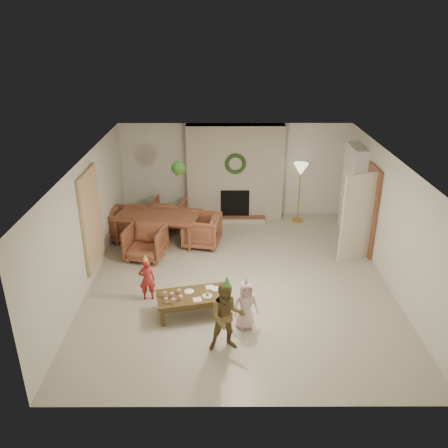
{
  "coord_description": "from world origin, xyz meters",
  "views": [
    {
      "loc": [
        -0.33,
        -8.35,
        4.9
      ],
      "look_at": [
        -0.3,
        0.4,
        1.05
      ],
      "focal_mm": 37.19,
      "sensor_mm": 36.0,
      "label": 1
    }
  ],
  "objects_px": {
    "dining_table": "(158,228)",
    "child_pink": "(246,305)",
    "dining_chair_far": "(169,213)",
    "coffee_table_top": "(193,296)",
    "dining_chair_right": "(202,230)",
    "dining_chair_near": "(146,242)",
    "dining_chair_left": "(124,224)",
    "child_red": "(147,279)",
    "child_plaid": "(227,317)"
  },
  "relations": [
    {
      "from": "dining_chair_far",
      "to": "coffee_table_top",
      "type": "distance_m",
      "value": 3.95
    },
    {
      "from": "coffee_table_top",
      "to": "child_plaid",
      "type": "xyz_separation_m",
      "value": [
        0.6,
        -0.98,
        0.24
      ]
    },
    {
      "from": "dining_chair_left",
      "to": "child_plaid",
      "type": "bearing_deg",
      "value": -138.4
    },
    {
      "from": "dining_chair_right",
      "to": "dining_chair_near",
      "type": "bearing_deg",
      "value": -51.34
    },
    {
      "from": "dining_chair_near",
      "to": "child_plaid",
      "type": "xyz_separation_m",
      "value": [
        1.78,
        -3.15,
        0.22
      ]
    },
    {
      "from": "dining_chair_right",
      "to": "child_pink",
      "type": "relative_size",
      "value": 0.95
    },
    {
      "from": "dining_chair_right",
      "to": "dining_chair_left",
      "type": "bearing_deg",
      "value": -90.0
    },
    {
      "from": "child_red",
      "to": "dining_chair_left",
      "type": "bearing_deg",
      "value": -77.84
    },
    {
      "from": "dining_chair_near",
      "to": "child_red",
      "type": "relative_size",
      "value": 0.99
    },
    {
      "from": "dining_chair_far",
      "to": "dining_chair_right",
      "type": "relative_size",
      "value": 1.0
    },
    {
      "from": "dining_chair_far",
      "to": "child_pink",
      "type": "height_order",
      "value": "child_pink"
    },
    {
      "from": "dining_chair_far",
      "to": "dining_chair_left",
      "type": "height_order",
      "value": "same"
    },
    {
      "from": "child_pink",
      "to": "dining_chair_left",
      "type": "bearing_deg",
      "value": 113.05
    },
    {
      "from": "coffee_table_top",
      "to": "child_pink",
      "type": "relative_size",
      "value": 1.45
    },
    {
      "from": "coffee_table_top",
      "to": "child_pink",
      "type": "distance_m",
      "value": 1.02
    },
    {
      "from": "child_red",
      "to": "dining_chair_far",
      "type": "bearing_deg",
      "value": -98.35
    },
    {
      "from": "dining_chair_near",
      "to": "dining_chair_far",
      "type": "height_order",
      "value": "same"
    },
    {
      "from": "child_pink",
      "to": "child_plaid",
      "type": "bearing_deg",
      "value": -134.38
    },
    {
      "from": "dining_chair_near",
      "to": "child_plaid",
      "type": "bearing_deg",
      "value": -49.54
    },
    {
      "from": "coffee_table_top",
      "to": "child_red",
      "type": "height_order",
      "value": "child_red"
    },
    {
      "from": "dining_chair_left",
      "to": "dining_chair_right",
      "type": "distance_m",
      "value": 1.94
    },
    {
      "from": "dining_chair_near",
      "to": "coffee_table_top",
      "type": "height_order",
      "value": "dining_chair_near"
    },
    {
      "from": "dining_chair_right",
      "to": "child_pink",
      "type": "distance_m",
      "value": 3.33
    },
    {
      "from": "dining_chair_right",
      "to": "dining_table",
      "type": "bearing_deg",
      "value": -90.0
    },
    {
      "from": "dining_chair_right",
      "to": "child_plaid",
      "type": "bearing_deg",
      "value": 19.38
    },
    {
      "from": "dining_chair_near",
      "to": "dining_chair_far",
      "type": "bearing_deg",
      "value": 90.0
    },
    {
      "from": "dining_chair_far",
      "to": "dining_chair_right",
      "type": "height_order",
      "value": "same"
    },
    {
      "from": "dining_chair_left",
      "to": "dining_table",
      "type": "bearing_deg",
      "value": -90.0
    },
    {
      "from": "coffee_table_top",
      "to": "child_red",
      "type": "relative_size",
      "value": 1.52
    },
    {
      "from": "dining_table",
      "to": "dining_chair_left",
      "type": "relative_size",
      "value": 2.34
    },
    {
      "from": "dining_chair_near",
      "to": "child_pink",
      "type": "height_order",
      "value": "child_pink"
    },
    {
      "from": "coffee_table_top",
      "to": "child_plaid",
      "type": "bearing_deg",
      "value": -70.9
    },
    {
      "from": "dining_chair_far",
      "to": "child_red",
      "type": "distance_m",
      "value": 3.37
    },
    {
      "from": "dining_chair_near",
      "to": "child_red",
      "type": "bearing_deg",
      "value": -69.46
    },
    {
      "from": "child_plaid",
      "to": "dining_table",
      "type": "bearing_deg",
      "value": 104.8
    },
    {
      "from": "dining_chair_near",
      "to": "dining_chair_right",
      "type": "xyz_separation_m",
      "value": [
        1.22,
        0.64,
        0.0
      ]
    },
    {
      "from": "dining_chair_right",
      "to": "child_plaid",
      "type": "distance_m",
      "value": 3.83
    },
    {
      "from": "dining_chair_left",
      "to": "coffee_table_top",
      "type": "xyz_separation_m",
      "value": [
        1.86,
        -3.17,
        -0.02
      ]
    },
    {
      "from": "dining_chair_left",
      "to": "coffee_table_top",
      "type": "distance_m",
      "value": 3.68
    },
    {
      "from": "dining_chair_right",
      "to": "coffee_table_top",
      "type": "xyz_separation_m",
      "value": [
        -0.04,
        -2.8,
        -0.02
      ]
    },
    {
      "from": "child_pink",
      "to": "dining_chair_far",
      "type": "bearing_deg",
      "value": 97.82
    },
    {
      "from": "dining_chair_far",
      "to": "child_red",
      "type": "xyz_separation_m",
      "value": [
        -0.04,
        -3.37,
        0.04
      ]
    },
    {
      "from": "child_pink",
      "to": "dining_chair_near",
      "type": "bearing_deg",
      "value": 114.45
    },
    {
      "from": "dining_table",
      "to": "dining_chair_right",
      "type": "relative_size",
      "value": 2.34
    },
    {
      "from": "dining_chair_near",
      "to": "child_red",
      "type": "xyz_separation_m",
      "value": [
        0.28,
        -1.68,
        0.04
      ]
    },
    {
      "from": "dining_chair_far",
      "to": "coffee_table_top",
      "type": "height_order",
      "value": "dining_chair_far"
    },
    {
      "from": "dining_chair_far",
      "to": "child_plaid",
      "type": "bearing_deg",
      "value": 117.68
    },
    {
      "from": "dining_table",
      "to": "child_pink",
      "type": "height_order",
      "value": "child_pink"
    },
    {
      "from": "dining_table",
      "to": "dining_chair_far",
      "type": "distance_m",
      "value": 0.86
    },
    {
      "from": "dining_chair_left",
      "to": "dining_chair_right",
      "type": "xyz_separation_m",
      "value": [
        1.9,
        -0.37,
        0.0
      ]
    }
  ]
}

